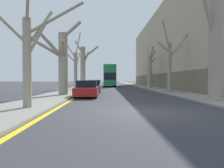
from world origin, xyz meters
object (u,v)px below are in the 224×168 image
at_px(street_tree_right_0, 215,46).
at_px(parked_car_0, 87,89).
at_px(double_decker_bus, 110,75).
at_px(street_tree_left_2, 75,67).
at_px(street_tree_left_3, 83,65).
at_px(street_tree_right_1, 170,63).
at_px(parked_car_1, 92,87).
at_px(street_tree_right_2, 150,68).
at_px(parked_car_2, 95,85).
at_px(street_tree_left_0, 29,53).
at_px(street_tree_left_1, 62,60).

bearing_deg(street_tree_right_0, parked_car_0, 154.17).
relative_size(double_decker_bus, parked_car_0, 2.70).
height_order(street_tree_left_2, street_tree_left_3, street_tree_left_3).
height_order(street_tree_right_1, parked_car_1, street_tree_right_1).
distance_m(street_tree_left_2, double_decker_bus, 18.15).
bearing_deg(street_tree_right_0, street_tree_right_2, 90.18).
bearing_deg(double_decker_bus, parked_car_2, -98.62).
height_order(street_tree_left_3, parked_car_2, street_tree_left_3).
xyz_separation_m(street_tree_left_3, parked_car_2, (2.19, -5.18, -3.13)).
xyz_separation_m(street_tree_left_0, parked_car_0, (2.14, 7.65, -2.14)).
distance_m(street_tree_left_2, parked_car_2, 4.20).
distance_m(street_tree_left_1, parked_car_1, 6.17).
xyz_separation_m(street_tree_right_0, parked_car_2, (-8.78, 16.86, -3.05)).
distance_m(street_tree_right_2, parked_car_1, 13.96).
distance_m(street_tree_right_0, parked_car_0, 10.22).
bearing_deg(street_tree_right_1, street_tree_right_0, -90.18).
xyz_separation_m(street_tree_left_2, street_tree_right_1, (11.27, -4.28, 0.20)).
xyz_separation_m(double_decker_bus, parked_car_1, (-2.30, -21.33, -1.81)).
bearing_deg(double_decker_bus, street_tree_right_1, -73.37).
xyz_separation_m(street_tree_left_1, street_tree_right_1, (11.21, 4.64, 0.15)).
bearing_deg(street_tree_right_1, parked_car_1, 177.10).
distance_m(street_tree_right_1, parked_car_2, 11.33).
bearing_deg(street_tree_left_2, double_decker_bus, 74.79).
bearing_deg(street_tree_left_2, street_tree_left_3, 87.93).
height_order(street_tree_left_2, parked_car_2, street_tree_left_2).
distance_m(parked_car_1, parked_car_2, 6.16).
height_order(parked_car_0, parked_car_2, parked_car_2).
height_order(street_tree_left_0, street_tree_right_1, street_tree_right_1).
distance_m(street_tree_right_0, double_decker_bus, 32.71).
height_order(street_tree_left_3, street_tree_right_1, street_tree_left_3).
bearing_deg(street_tree_left_0, street_tree_right_0, 17.29).
bearing_deg(street_tree_right_0, parked_car_2, 117.50).
bearing_deg(double_decker_bus, street_tree_right_2, -59.19).
distance_m(street_tree_left_3, street_tree_right_0, 24.61).
height_order(street_tree_left_0, street_tree_left_1, street_tree_left_1).
relative_size(street_tree_left_2, street_tree_right_2, 1.08).
distance_m(street_tree_left_2, street_tree_left_3, 7.54).
relative_size(street_tree_right_0, street_tree_right_1, 1.04).
relative_size(street_tree_left_0, street_tree_right_0, 0.76).
xyz_separation_m(street_tree_left_3, double_decker_bus, (4.49, 10.00, -1.34)).
xyz_separation_m(double_decker_bus, parked_car_2, (-2.30, -15.17, -1.80)).
distance_m(street_tree_left_1, street_tree_right_2, 19.21).
height_order(street_tree_right_0, parked_car_0, street_tree_right_0).
bearing_deg(street_tree_left_3, street_tree_right_0, -63.55).
relative_size(parked_car_0, parked_car_1, 0.91).
xyz_separation_m(street_tree_left_0, street_tree_right_1, (10.95, 13.65, 0.56)).
bearing_deg(street_tree_left_1, street_tree_right_1, 22.48).
height_order(street_tree_right_1, street_tree_right_2, street_tree_right_1).
bearing_deg(street_tree_right_1, parked_car_0, -145.71).
relative_size(street_tree_left_1, parked_car_2, 1.53).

